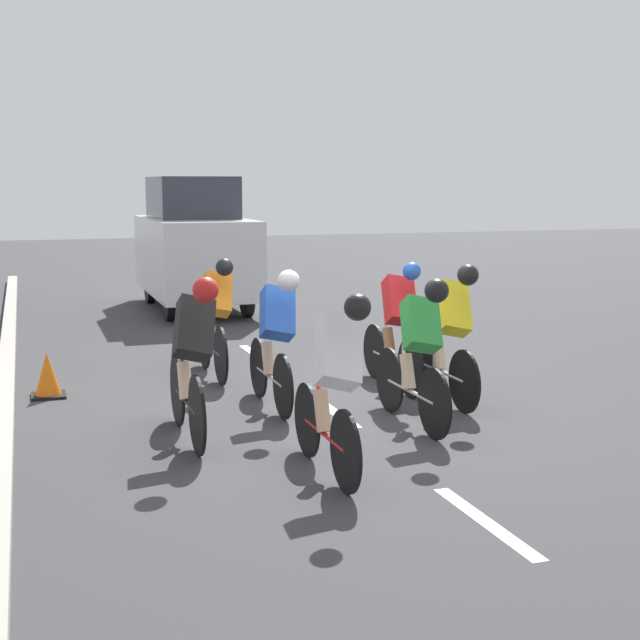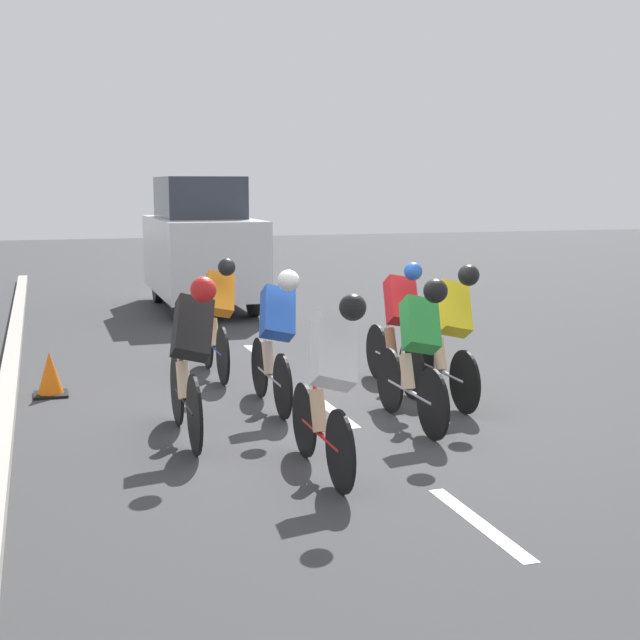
{
  "view_description": "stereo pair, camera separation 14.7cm",
  "coord_description": "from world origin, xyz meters",
  "px_view_note": "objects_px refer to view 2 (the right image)",
  "views": [
    {
      "loc": [
        2.94,
        8.52,
        2.31
      ],
      "look_at": [
        0.14,
        0.13,
        0.95
      ],
      "focal_mm": 50.0,
      "sensor_mm": 36.0,
      "label": 1
    },
    {
      "loc": [
        2.8,
        8.57,
        2.31
      ],
      "look_at": [
        0.14,
        0.13,
        0.95
      ],
      "focal_mm": 50.0,
      "sensor_mm": 36.0,
      "label": 2
    }
  ],
  "objects_px": {
    "cyclist_blue": "(276,335)",
    "support_car": "(201,245)",
    "cyclist_red": "(399,323)",
    "cyclist_green": "(418,348)",
    "cyclist_white": "(330,379)",
    "cyclist_yellow": "(450,330)",
    "cyclist_black": "(191,354)",
    "traffic_cone": "(50,375)",
    "cyclist_orange": "(218,315)"
  },
  "relations": [
    {
      "from": "traffic_cone",
      "to": "cyclist_green",
      "type": "bearing_deg",
      "value": 144.41
    },
    {
      "from": "cyclist_black",
      "to": "cyclist_green",
      "type": "bearing_deg",
      "value": 174.82
    },
    {
      "from": "cyclist_red",
      "to": "cyclist_white",
      "type": "distance_m",
      "value": 3.14
    },
    {
      "from": "cyclist_green",
      "to": "traffic_cone",
      "type": "relative_size",
      "value": 3.47
    },
    {
      "from": "cyclist_green",
      "to": "traffic_cone",
      "type": "bearing_deg",
      "value": -35.59
    },
    {
      "from": "support_car",
      "to": "cyclist_black",
      "type": "bearing_deg",
      "value": 79.32
    },
    {
      "from": "cyclist_yellow",
      "to": "traffic_cone",
      "type": "relative_size",
      "value": 3.44
    },
    {
      "from": "cyclist_red",
      "to": "cyclist_blue",
      "type": "xyz_separation_m",
      "value": [
        1.55,
        0.46,
        0.01
      ]
    },
    {
      "from": "cyclist_red",
      "to": "cyclist_green",
      "type": "height_order",
      "value": "cyclist_red"
    },
    {
      "from": "cyclist_black",
      "to": "traffic_cone",
      "type": "height_order",
      "value": "cyclist_black"
    },
    {
      "from": "cyclist_orange",
      "to": "cyclist_black",
      "type": "distance_m",
      "value": 2.68
    },
    {
      "from": "cyclist_blue",
      "to": "support_car",
      "type": "relative_size",
      "value": 0.42
    },
    {
      "from": "cyclist_red",
      "to": "cyclist_white",
      "type": "xyz_separation_m",
      "value": [
        1.68,
        2.65,
        0.03
      ]
    },
    {
      "from": "traffic_cone",
      "to": "cyclist_white",
      "type": "bearing_deg",
      "value": 120.84
    },
    {
      "from": "cyclist_white",
      "to": "cyclist_yellow",
      "type": "bearing_deg",
      "value": -136.04
    },
    {
      "from": "cyclist_blue",
      "to": "cyclist_black",
      "type": "bearing_deg",
      "value": 40.86
    },
    {
      "from": "traffic_cone",
      "to": "cyclist_orange",
      "type": "bearing_deg",
      "value": -168.65
    },
    {
      "from": "cyclist_white",
      "to": "cyclist_black",
      "type": "height_order",
      "value": "cyclist_black"
    },
    {
      "from": "cyclist_blue",
      "to": "cyclist_green",
      "type": "bearing_deg",
      "value": 135.8
    },
    {
      "from": "traffic_cone",
      "to": "cyclist_blue",
      "type": "bearing_deg",
      "value": 149.55
    },
    {
      "from": "cyclist_white",
      "to": "support_car",
      "type": "relative_size",
      "value": 0.41
    },
    {
      "from": "cyclist_white",
      "to": "cyclist_yellow",
      "type": "xyz_separation_m",
      "value": [
        -1.94,
        -1.87,
        0.0
      ]
    },
    {
      "from": "cyclist_green",
      "to": "cyclist_yellow",
      "type": "bearing_deg",
      "value": -133.1
    },
    {
      "from": "cyclist_green",
      "to": "cyclist_yellow",
      "type": "distance_m",
      "value": 1.03
    },
    {
      "from": "cyclist_white",
      "to": "support_car",
      "type": "xyz_separation_m",
      "value": [
        -0.71,
        -9.8,
        0.41
      ]
    },
    {
      "from": "cyclist_black",
      "to": "cyclist_blue",
      "type": "height_order",
      "value": "cyclist_black"
    },
    {
      "from": "cyclist_green",
      "to": "support_car",
      "type": "height_order",
      "value": "support_car"
    },
    {
      "from": "cyclist_red",
      "to": "cyclist_yellow",
      "type": "height_order",
      "value": "cyclist_yellow"
    },
    {
      "from": "cyclist_red",
      "to": "cyclist_green",
      "type": "relative_size",
      "value": 0.99
    },
    {
      "from": "traffic_cone",
      "to": "cyclist_red",
      "type": "bearing_deg",
      "value": 167.37
    },
    {
      "from": "cyclist_white",
      "to": "cyclist_orange",
      "type": "bearing_deg",
      "value": -87.96
    },
    {
      "from": "cyclist_black",
      "to": "cyclist_yellow",
      "type": "bearing_deg",
      "value": -168.79
    },
    {
      "from": "cyclist_black",
      "to": "support_car",
      "type": "relative_size",
      "value": 0.44
    },
    {
      "from": "cyclist_green",
      "to": "support_car",
      "type": "bearing_deg",
      "value": -86.56
    },
    {
      "from": "cyclist_black",
      "to": "cyclist_blue",
      "type": "relative_size",
      "value": 1.06
    },
    {
      "from": "cyclist_red",
      "to": "support_car",
      "type": "relative_size",
      "value": 0.44
    },
    {
      "from": "cyclist_red",
      "to": "cyclist_green",
      "type": "distance_m",
      "value": 1.6
    },
    {
      "from": "cyclist_blue",
      "to": "cyclist_white",
      "type": "bearing_deg",
      "value": 86.56
    },
    {
      "from": "cyclist_green",
      "to": "cyclist_white",
      "type": "xyz_separation_m",
      "value": [
        1.24,
        1.12,
        0.02
      ]
    },
    {
      "from": "cyclist_white",
      "to": "cyclist_green",
      "type": "bearing_deg",
      "value": -137.86
    },
    {
      "from": "cyclist_white",
      "to": "cyclist_blue",
      "type": "height_order",
      "value": "cyclist_white"
    },
    {
      "from": "support_car",
      "to": "traffic_cone",
      "type": "xyz_separation_m",
      "value": [
        2.8,
        6.3,
        -0.96
      ]
    },
    {
      "from": "cyclist_yellow",
      "to": "cyclist_white",
      "type": "bearing_deg",
      "value": 43.96
    },
    {
      "from": "cyclist_green",
      "to": "cyclist_yellow",
      "type": "height_order",
      "value": "cyclist_yellow"
    },
    {
      "from": "cyclist_orange",
      "to": "cyclist_green",
      "type": "distance_m",
      "value": 3.09
    },
    {
      "from": "cyclist_black",
      "to": "support_car",
      "type": "distance_m",
      "value": 8.65
    },
    {
      "from": "cyclist_orange",
      "to": "cyclist_blue",
      "type": "height_order",
      "value": "cyclist_blue"
    },
    {
      "from": "cyclist_white",
      "to": "cyclist_yellow",
      "type": "distance_m",
      "value": 2.7
    },
    {
      "from": "traffic_cone",
      "to": "support_car",
      "type": "bearing_deg",
      "value": -113.97
    },
    {
      "from": "cyclist_red",
      "to": "traffic_cone",
      "type": "bearing_deg",
      "value": -12.63
    }
  ]
}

